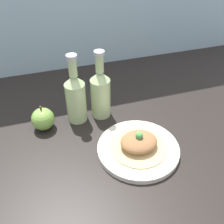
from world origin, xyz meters
The scene contains 6 objects.
ground_plane centered at (0.00, 0.00, -2.00)cm, with size 180.00×110.00×4.00cm, color black.
plate centered at (3.04, -8.33, 1.10)cm, with size 26.03×26.03×2.07cm.
plated_food centered at (3.04, -8.33, 3.67)cm, with size 17.94×17.94×6.13cm.
cider_bottle_left centered at (-12.10, 13.29, 9.91)cm, with size 7.08×7.08×25.56cm.
cider_bottle_right centered at (-3.21, 13.29, 9.91)cm, with size 7.08×7.08×25.56cm.
apple centered at (-24.31, 11.89, 3.96)cm, with size 7.91×7.91×9.43cm.
Camera 1 is at (-22.15, -61.07, 61.95)cm, focal length 42.00 mm.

